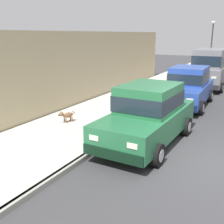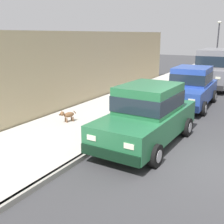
# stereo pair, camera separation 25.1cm
# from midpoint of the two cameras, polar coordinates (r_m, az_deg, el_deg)

# --- Properties ---
(ground_plane) EXTENTS (80.00, 80.00, 0.00)m
(ground_plane) POSITION_cam_midpoint_polar(r_m,az_deg,el_deg) (8.35, 18.43, -9.70)
(ground_plane) COLOR #38383A
(curb) EXTENTS (0.16, 64.00, 0.14)m
(curb) POSITION_cam_midpoint_polar(r_m,az_deg,el_deg) (9.30, -1.33, -5.77)
(curb) COLOR gray
(curb) RESTS_ON ground
(sidewalk) EXTENTS (3.60, 64.00, 0.14)m
(sidewalk) POSITION_cam_midpoint_polar(r_m,az_deg,el_deg) (10.26, -10.14, -3.95)
(sidewalk) COLOR #B7B5AD
(sidewalk) RESTS_ON ground
(car_green_sedan) EXTENTS (2.13, 4.65, 1.92)m
(car_green_sedan) POSITION_cam_midpoint_polar(r_m,az_deg,el_deg) (9.04, 6.53, -0.39)
(car_green_sedan) COLOR #23663D
(car_green_sedan) RESTS_ON ground
(car_blue_sedan) EXTENTS (2.14, 4.65, 1.92)m
(car_blue_sedan) POSITION_cam_midpoint_polar(r_m,az_deg,el_deg) (14.29, 14.66, 5.09)
(car_blue_sedan) COLOR #28479E
(car_blue_sedan) RESTS_ON ground
(car_grey_van) EXTENTS (2.23, 4.95, 2.52)m
(car_grey_van) POSITION_cam_midpoint_polar(r_m,az_deg,el_deg) (19.61, 18.83, 8.69)
(car_grey_van) COLOR slate
(car_grey_van) RESTS_ON ground
(car_black_hatchback) EXTENTS (1.99, 3.82, 1.88)m
(car_black_hatchback) POSITION_cam_midpoint_polar(r_m,az_deg,el_deg) (24.84, 20.85, 8.81)
(car_black_hatchback) COLOR black
(car_black_hatchback) RESTS_ON ground
(dog_brown) EXTENTS (0.37, 0.72, 0.49)m
(dog_brown) POSITION_cam_midpoint_polar(r_m,az_deg,el_deg) (11.01, -9.82, -0.62)
(dog_brown) COLOR brown
(dog_brown) RESTS_ON sidewalk
(fire_hydrant) EXTENTS (0.34, 0.24, 0.72)m
(fire_hydrant) POSITION_cam_midpoint_polar(r_m,az_deg,el_deg) (11.77, 3.54, 0.88)
(fire_hydrant) COLOR red
(fire_hydrant) RESTS_ON sidewalk
(street_lamp) EXTENTS (0.36, 0.36, 4.42)m
(street_lamp) POSITION_cam_midpoint_polar(r_m,az_deg,el_deg) (28.08, 19.29, 13.57)
(street_lamp) COLOR #2D2D33
(street_lamp) RESTS_ON sidewalk
(building_facade) EXTENTS (0.50, 20.00, 3.57)m
(building_facade) POSITION_cam_midpoint_polar(r_m,az_deg,el_deg) (14.47, -6.53, 8.83)
(building_facade) COLOR tan
(building_facade) RESTS_ON ground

